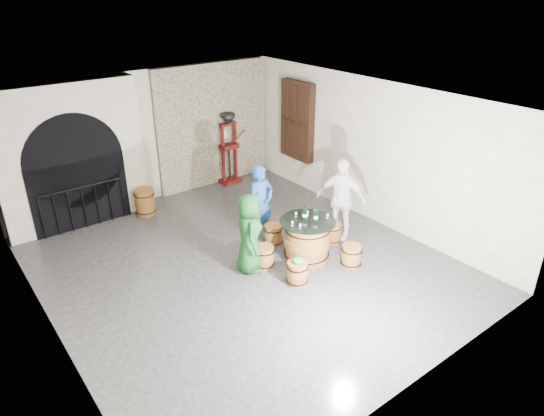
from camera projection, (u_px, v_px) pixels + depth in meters
ground at (243, 264)px, 9.54m from camera, size 8.00×8.00×0.00m
wall_back at (147, 138)px, 11.71m from camera, size 8.00×0.00×8.00m
wall_front at (422, 291)px, 5.99m from camera, size 8.00×0.00×8.00m
wall_left at (38, 249)px, 6.92m from camera, size 0.00×8.00×8.00m
wall_right at (371, 152)px, 10.77m from camera, size 0.00×8.00×8.00m
ceiling at (238, 102)px, 8.16m from camera, size 8.00×8.00×0.00m
stone_facing_panel at (213, 126)px, 12.66m from camera, size 3.20×0.12×3.18m
arched_opening at (71, 157)px, 10.49m from camera, size 3.10×0.60×3.19m
shuttered_window at (297, 121)px, 12.34m from camera, size 0.23×1.10×2.00m
barrel_table at (307, 240)px, 9.56m from camera, size 1.10×1.10×0.84m
barrel_stool_left at (264, 257)px, 9.38m from camera, size 0.41×0.41×0.44m
barrel_stool_far at (273, 235)px, 10.18m from camera, size 0.41×0.41×0.44m
barrel_stool_right at (332, 233)px, 10.26m from camera, size 0.41×0.41×0.44m
barrel_stool_near_right at (351, 256)px, 9.41m from camera, size 0.41×0.41×0.44m
barrel_stool_near_left at (297, 273)px, 8.86m from camera, size 0.41×0.41×0.44m
green_cap at (298, 261)px, 8.75m from camera, size 0.24×0.19×0.11m
person_green at (249, 233)px, 9.04m from camera, size 0.80×0.91×1.57m
person_blue at (261, 203)px, 10.12m from camera, size 0.63×0.44×1.67m
person_white at (341, 199)px, 10.15m from camera, size 0.89×1.13×1.80m
wine_bottle_left at (305, 214)px, 9.36m from camera, size 0.08×0.08×0.32m
wine_bottle_center at (316, 216)px, 9.28m from camera, size 0.08×0.08×0.32m
wine_bottle_right at (304, 214)px, 9.37m from camera, size 0.08×0.08×0.32m
tasting_glass_a at (300, 226)px, 9.07m from camera, size 0.05×0.05×0.10m
tasting_glass_b at (315, 212)px, 9.62m from camera, size 0.05×0.05×0.10m
tasting_glass_c at (296, 214)px, 9.52m from camera, size 0.05×0.05×0.10m
tasting_glass_d at (308, 213)px, 9.57m from camera, size 0.05×0.05×0.10m
tasting_glass_e at (328, 216)px, 9.45m from camera, size 0.05×0.05×0.10m
tasting_glass_f at (292, 223)px, 9.17m from camera, size 0.05×0.05×0.10m
side_barrel at (145, 202)px, 11.41m from camera, size 0.48×0.48×0.64m
corking_press at (229, 143)px, 12.88m from camera, size 0.79×0.45×1.91m
control_box at (223, 134)px, 12.85m from camera, size 0.18×0.10×0.22m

